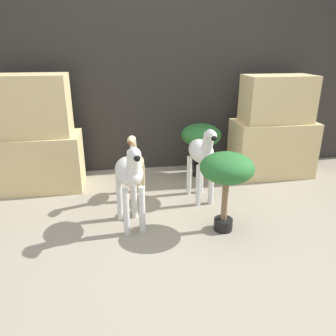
{
  "coord_description": "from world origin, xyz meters",
  "views": [
    {
      "loc": [
        -0.42,
        -1.97,
        1.36
      ],
      "look_at": [
        -0.03,
        0.53,
        0.4
      ],
      "focal_mm": 35.0,
      "sensor_mm": 36.0,
      "label": 1
    }
  ],
  "objects_px": {
    "zebra_right": "(202,154)",
    "giraffe_figurine": "(136,163)",
    "zebra_left": "(130,175)",
    "potted_palm_front": "(227,171)",
    "potted_palm_back": "(201,137)"
  },
  "relations": [
    {
      "from": "potted_palm_back",
      "to": "zebra_left",
      "type": "bearing_deg",
      "value": -129.12
    },
    {
      "from": "zebra_left",
      "to": "potted_palm_front",
      "type": "bearing_deg",
      "value": -11.88
    },
    {
      "from": "zebra_right",
      "to": "zebra_left",
      "type": "relative_size",
      "value": 1.0
    },
    {
      "from": "giraffe_figurine",
      "to": "potted_palm_front",
      "type": "distance_m",
      "value": 0.93
    },
    {
      "from": "potted_palm_front",
      "to": "potted_palm_back",
      "type": "xyz_separation_m",
      "value": [
        0.09,
        1.13,
        -0.05
      ]
    },
    {
      "from": "giraffe_figurine",
      "to": "potted_palm_front",
      "type": "relative_size",
      "value": 1.03
    },
    {
      "from": "zebra_left",
      "to": "potted_palm_back",
      "type": "xyz_separation_m",
      "value": [
        0.8,
        0.98,
        -0.01
      ]
    },
    {
      "from": "potted_palm_front",
      "to": "zebra_right",
      "type": "bearing_deg",
      "value": 94.9
    },
    {
      "from": "zebra_right",
      "to": "zebra_left",
      "type": "distance_m",
      "value": 0.76
    },
    {
      "from": "zebra_right",
      "to": "potted_palm_front",
      "type": "distance_m",
      "value": 0.55
    },
    {
      "from": "zebra_left",
      "to": "giraffe_figurine",
      "type": "xyz_separation_m",
      "value": [
        0.08,
        0.53,
        -0.1
      ]
    },
    {
      "from": "zebra_right",
      "to": "giraffe_figurine",
      "type": "height_order",
      "value": "zebra_right"
    },
    {
      "from": "zebra_left",
      "to": "potted_palm_front",
      "type": "xyz_separation_m",
      "value": [
        0.7,
        -0.15,
        0.05
      ]
    },
    {
      "from": "zebra_right",
      "to": "potted_palm_back",
      "type": "distance_m",
      "value": 0.6
    },
    {
      "from": "potted_palm_front",
      "to": "potted_palm_back",
      "type": "height_order",
      "value": "potted_palm_front"
    }
  ]
}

